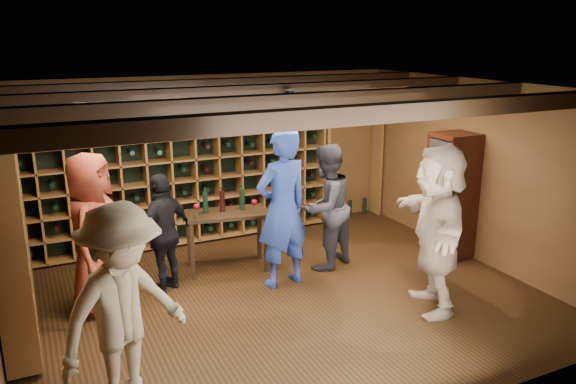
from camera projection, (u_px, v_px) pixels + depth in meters
name	position (u px, v px, depth m)	size (l,w,h in m)	color
ground	(281.00, 298.00, 6.77)	(6.00, 6.00, 0.00)	#301D0D
room_shell	(279.00, 96.00, 6.16)	(6.00, 6.00, 6.00)	brown
wine_rack_back	(182.00, 170.00, 8.26)	(4.65, 0.30, 2.20)	brown
wine_rack_left	(9.00, 221.00, 6.00)	(0.30, 2.65, 2.20)	brown
crate_shelf	(353.00, 128.00, 9.37)	(1.20, 0.32, 2.07)	brown
display_cabinet	(451.00, 199.00, 7.85)	(0.55, 0.50, 1.75)	#36130A
man_blue_shirt	(282.00, 209.00, 6.91)	(0.73, 0.48, 2.00)	navy
man_grey_suit	(326.00, 207.00, 7.48)	(0.83, 0.64, 1.70)	#222227
guest_red_floral	(93.00, 234.00, 6.26)	(0.91, 0.59, 1.85)	maroon
guest_woman_black	(164.00, 233.00, 6.81)	(0.87, 0.36, 1.49)	black
guest_khaki	(124.00, 312.00, 4.52)	(1.18, 0.68, 1.83)	gray
guest_beige	(437.00, 229.00, 6.30)	(1.80, 0.57, 1.94)	tan
tasting_table	(226.00, 218.00, 7.43)	(1.15, 0.72, 1.09)	black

